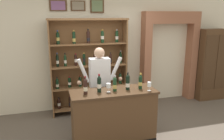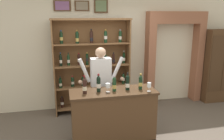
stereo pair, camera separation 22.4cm
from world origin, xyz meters
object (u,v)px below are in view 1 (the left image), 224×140
at_px(wine_glass_center, 149,85).
at_px(tasting_bottle_chianti, 85,86).
at_px(tasting_counter, 114,116).
at_px(tasting_bottle_grappa, 128,82).
at_px(wine_shelf, 89,65).
at_px(tasting_bottle_bianco, 99,84).
at_px(shopkeeper, 100,79).
at_px(wine_glass_left, 109,86).
at_px(side_cabinet, 210,64).
at_px(tasting_bottle_vin_santo, 115,84).
at_px(tasting_bottle_prosecco, 140,82).

bearing_deg(wine_glass_center, tasting_bottle_chianti, 172.93).
xyz_separation_m(tasting_counter, tasting_bottle_grappa, (0.26, 0.01, 0.62)).
xyz_separation_m(wine_shelf, tasting_bottle_bianco, (-0.08, -1.44, -0.03)).
xyz_separation_m(shopkeeper, wine_glass_left, (0.01, -0.65, 0.05)).
height_order(side_cabinet, tasting_bottle_bianco, side_cabinet).
height_order(shopkeeper, tasting_bottle_vin_santo, shopkeeper).
height_order(tasting_bottle_bianco, wine_glass_center, tasting_bottle_bianco).
distance_m(wine_shelf, tasting_bottle_grappa, 1.51).
distance_m(wine_shelf, tasting_bottle_chianti, 1.51).
height_order(tasting_bottle_chianti, tasting_bottle_prosecco, tasting_bottle_chianti).
xyz_separation_m(tasting_counter, tasting_bottle_bianco, (-0.26, 0.01, 0.63)).
xyz_separation_m(wine_shelf, tasting_bottle_vin_santo, (0.19, -1.46, -0.04)).
bearing_deg(tasting_bottle_vin_santo, tasting_bottle_bianco, 175.80).
distance_m(tasting_bottle_vin_santo, tasting_bottle_grappa, 0.25).
distance_m(tasting_counter, wine_glass_center, 0.86).
relative_size(tasting_counter, shopkeeper, 0.92).
xyz_separation_m(tasting_counter, wine_glass_left, (-0.10, -0.04, 0.59)).
distance_m(shopkeeper, tasting_bottle_prosecco, 0.88).
distance_m(wine_shelf, tasting_bottle_bianco, 1.44).
relative_size(wine_shelf, tasting_bottle_bianco, 6.83).
bearing_deg(wine_glass_left, wine_glass_center, -10.20).
bearing_deg(tasting_bottle_bianco, tasting_bottle_grappa, -0.17).
relative_size(tasting_bottle_bianco, tasting_bottle_grappa, 1.03).
xyz_separation_m(side_cabinet, tasting_bottle_vin_santo, (-3.14, -1.43, 0.14)).
height_order(tasting_bottle_grappa, wine_glass_left, tasting_bottle_grappa).
relative_size(shopkeeper, tasting_bottle_grappa, 5.29).
relative_size(tasting_bottle_chianti, wine_glass_left, 2.01).
height_order(tasting_counter, wine_glass_center, wine_glass_center).
bearing_deg(tasting_bottle_grappa, tasting_bottle_bianco, 179.83).
bearing_deg(tasting_bottle_vin_santo, wine_shelf, 97.54).
bearing_deg(tasting_bottle_chianti, side_cabinet, 21.61).
height_order(tasting_bottle_vin_santo, wine_glass_center, tasting_bottle_vin_santo).
bearing_deg(tasting_bottle_grappa, tasting_bottle_vin_santo, -175.64).
xyz_separation_m(tasting_bottle_grappa, wine_glass_center, (0.34, -0.17, -0.03)).
bearing_deg(wine_shelf, tasting_bottle_prosecco, -65.42).
relative_size(tasting_bottle_chianti, tasting_bottle_bianco, 0.97).
bearing_deg(wine_glass_center, tasting_bottle_bianco, 168.66).
bearing_deg(tasting_bottle_grappa, wine_glass_center, -26.69).
height_order(tasting_bottle_chianti, wine_glass_left, tasting_bottle_chianti).
bearing_deg(tasting_bottle_vin_santo, wine_glass_left, -168.14).
distance_m(tasting_counter, tasting_bottle_chianti, 0.80).
bearing_deg(wine_shelf, shopkeeper, -85.66).
xyz_separation_m(shopkeeper, tasting_bottle_bianco, (-0.14, -0.60, 0.09)).
bearing_deg(wine_glass_left, tasting_bottle_bianco, 163.56).
bearing_deg(wine_glass_center, shopkeeper, 132.62).
bearing_deg(side_cabinet, wine_shelf, 179.55).
bearing_deg(tasting_counter, tasting_bottle_grappa, 1.55).
height_order(wine_shelf, side_cabinet, wine_shelf).
height_order(wine_shelf, shopkeeper, wine_shelf).
bearing_deg(tasting_bottle_vin_santo, tasting_bottle_grappa, 4.36).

